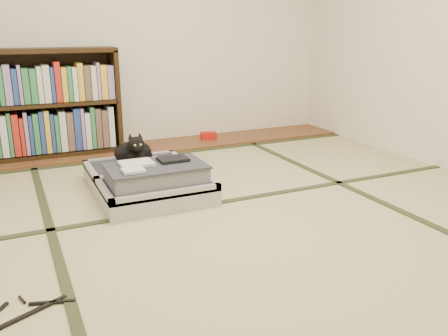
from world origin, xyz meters
name	(u,v)px	position (x,y,z in m)	size (l,w,h in m)	color
floor	(242,227)	(0.00, 0.00, 0.00)	(4.50, 4.50, 0.00)	tan
wood_strip	(145,147)	(0.00, 2.00, 0.01)	(4.00, 0.50, 0.02)	brown
red_item	(209,136)	(0.66, 2.03, 0.06)	(0.15, 0.09, 0.07)	red
tatami_borders	(208,199)	(0.00, 0.49, 0.00)	(4.00, 4.50, 0.01)	#2D381E
bookcase	(39,106)	(-0.89, 2.07, 0.45)	(1.35, 0.31, 0.92)	black
suitcase	(148,180)	(-0.32, 0.77, 0.10)	(0.71, 0.94, 0.28)	#AEAEB3
cat	(134,152)	(-0.34, 1.06, 0.23)	(0.31, 0.32, 0.25)	black
cable_coil	(157,159)	(-0.16, 1.10, 0.15)	(0.10, 0.10, 0.02)	white
hanger	(23,312)	(-1.18, -0.40, 0.01)	(0.38, 0.25, 0.01)	black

